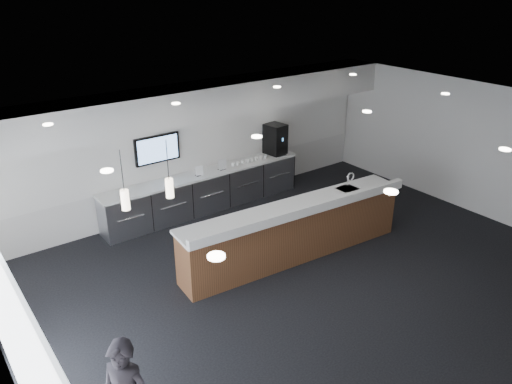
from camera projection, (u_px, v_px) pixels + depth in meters
ground at (308, 278)px, 9.24m from camera, size 10.00×10.00×0.00m
ceiling at (316, 121)px, 8.02m from camera, size 10.00×8.00×0.02m
back_wall at (195, 146)px, 11.56m from camera, size 10.00×0.02×3.00m
left_wall at (0, 314)px, 5.90m from camera, size 0.02×8.00×3.00m
right_wall at (475, 149)px, 11.35m from camera, size 0.02×8.00×3.00m
soffit_bulkhead at (203, 100)px, 10.76m from camera, size 10.00×0.90×0.70m
alcove_panel at (196, 142)px, 11.50m from camera, size 9.80×0.06×1.40m
window_blinds_wall at (3, 313)px, 5.93m from camera, size 0.04×7.36×2.55m
back_credenza at (205, 191)px, 11.71m from camera, size 5.06×0.66×0.95m
wall_tv at (157, 149)px, 10.89m from camera, size 1.05×0.08×0.62m
pendant_left at (162, 183)px, 7.60m from camera, size 0.12×0.12×0.30m
pendant_right at (119, 195)px, 7.22m from camera, size 0.12×0.12×0.30m
ceiling_can_lights at (316, 123)px, 8.03m from camera, size 7.00×5.00×0.02m
service_counter at (295, 231)px, 9.72m from camera, size 4.89×1.19×1.49m
coffee_machine at (275, 139)px, 12.56m from camera, size 0.50×0.60×0.76m
info_sign_left at (199, 171)px, 11.28m from camera, size 0.17×0.07×0.24m
info_sign_right at (222, 165)px, 11.61m from camera, size 0.20×0.02×0.26m
cup_0 at (265, 156)px, 12.38m from camera, size 0.09×0.09×0.09m
cup_1 at (261, 157)px, 12.30m from camera, size 0.13×0.13×0.09m
cup_2 at (256, 159)px, 12.23m from camera, size 0.11×0.11×0.09m
cup_3 at (252, 160)px, 12.15m from camera, size 0.12×0.12×0.09m
cup_4 at (247, 161)px, 12.07m from camera, size 0.13×0.13×0.09m
cup_5 at (242, 162)px, 12.00m from camera, size 0.10×0.10×0.09m
cup_6 at (237, 163)px, 11.92m from camera, size 0.13×0.13×0.09m
cup_7 at (233, 165)px, 11.85m from camera, size 0.11×0.11×0.09m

